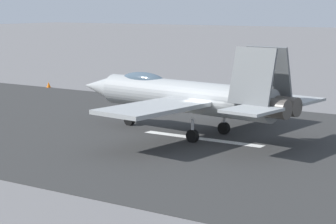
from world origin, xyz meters
TOP-DOWN VIEW (x-y plane):
  - ground_plane at (0.00, 0.00)m, footprint 400.00×400.00m
  - runway_strip at (-0.02, 0.00)m, footprint 240.00×26.00m
  - fighter_jet at (2.20, -0.65)m, footprint 16.92×15.13m
  - crew_person at (13.28, -8.90)m, footprint 0.69×0.36m
  - marker_cone_mid at (11.00, -12.95)m, footprint 0.44×0.44m
  - marker_cone_far at (25.54, -12.95)m, footprint 0.44×0.44m

SIDE VIEW (x-z plane):
  - ground_plane at x=0.00m, z-range 0.00..0.00m
  - runway_strip at x=-0.02m, z-range 0.00..0.02m
  - marker_cone_mid at x=11.00m, z-range 0.00..0.55m
  - marker_cone_far at x=25.54m, z-range 0.00..0.55m
  - crew_person at x=13.28m, z-range 0.00..1.68m
  - fighter_jet at x=2.20m, z-range -0.38..5.27m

